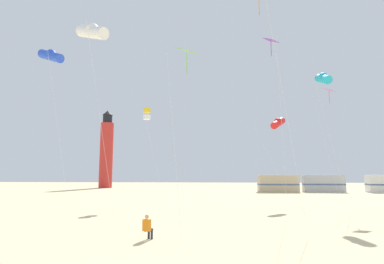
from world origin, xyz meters
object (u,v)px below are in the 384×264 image
object	(u,v)px
kite_tube_scarlet	(278,123)
kite_diamond_violet	(272,49)
lighthouse_distant	(106,151)
rv_van_silver	(323,183)
kite_tube_blue	(51,56)
kite_diamond_lime	(186,58)
kite_flyer_standing	(148,226)
kite_diamond_rainbow	(329,95)
kite_box_gold	(147,114)
kite_diamond_orange	(261,5)
rv_van_tan	(278,184)
kite_tube_cyan	(323,79)
kite_tube_white	(92,32)

from	to	relation	value
kite_tube_scarlet	kite_diamond_violet	xyz separation A→B (m)	(-2.14, -9.72, 3.86)
lighthouse_distant	rv_van_silver	bearing A→B (deg)	-16.46
lighthouse_distant	kite_tube_blue	bearing A→B (deg)	-75.87
kite_diamond_lime	kite_flyer_standing	bearing A→B (deg)	-160.88
kite_diamond_rainbow	kite_box_gold	bearing A→B (deg)	169.18
kite_tube_blue	kite_diamond_rainbow	bearing A→B (deg)	12.93
kite_flyer_standing	lighthouse_distant	distance (m)	56.09
kite_diamond_orange	kite_flyer_standing	bearing A→B (deg)	-168.92
rv_van_tan	rv_van_silver	distance (m)	7.57
lighthouse_distant	kite_diamond_violet	bearing A→B (deg)	-57.91
kite_box_gold	rv_van_silver	size ratio (longest dim) A/B	1.46
kite_flyer_standing	kite_box_gold	xyz separation A→B (m)	(-3.82, 16.22, 8.40)
kite_diamond_rainbow	lighthouse_distant	size ratio (longest dim) A/B	0.63
kite_diamond_lime	lighthouse_distant	distance (m)	55.75
kite_diamond_rainbow	kite_diamond_violet	world-z (taller)	kite_diamond_violet
kite_diamond_orange	rv_van_silver	world-z (taller)	kite_diamond_orange
kite_diamond_rainbow	rv_van_silver	world-z (taller)	kite_diamond_rainbow
kite_diamond_rainbow	kite_box_gold	distance (m)	17.19
kite_diamond_violet	kite_box_gold	xyz separation A→B (m)	(-11.06, 8.95, -2.92)
kite_box_gold	rv_van_silver	xyz separation A→B (m)	(24.57, 23.23, -7.62)
kite_box_gold	kite_tube_cyan	bearing A→B (deg)	-18.31
kite_diamond_rainbow	lighthouse_distant	world-z (taller)	lighthouse_distant
kite_diamond_violet	rv_van_tan	xyz separation A→B (m)	(5.99, 31.33, -10.54)
rv_van_silver	kite_tube_white	bearing A→B (deg)	-119.33
kite_flyer_standing	kite_diamond_violet	xyz separation A→B (m)	(7.24, 7.26, 11.32)
lighthouse_distant	kite_flyer_standing	bearing A→B (deg)	-68.25
kite_diamond_lime	rv_van_silver	distance (m)	43.92
rv_van_tan	kite_diamond_violet	bearing A→B (deg)	-102.41
kite_tube_cyan	kite_diamond_violet	size ratio (longest dim) A/B	0.90
kite_tube_cyan	kite_diamond_lime	bearing A→B (deg)	-134.64
kite_tube_scarlet	kite_diamond_rainbow	bearing A→B (deg)	-47.40
kite_diamond_rainbow	kite_tube_scarlet	world-z (taller)	kite_diamond_rainbow
kite_tube_white	kite_flyer_standing	bearing A→B (deg)	-26.85
kite_diamond_orange	rv_van_silver	bearing A→B (deg)	68.47
kite_diamond_lime	kite_tube_blue	bearing A→B (deg)	147.37
kite_tube_scarlet	kite_tube_blue	size ratio (longest dim) A/B	0.68
kite_tube_blue	rv_van_silver	xyz separation A→B (m)	(30.32, 31.64, -10.72)
kite_diamond_rainbow	rv_van_tan	size ratio (longest dim) A/B	1.62
kite_diamond_lime	kite_diamond_violet	world-z (taller)	kite_diamond_violet
kite_tube_cyan	kite_tube_scarlet	world-z (taller)	kite_tube_cyan
kite_flyer_standing	kite_box_gold	bearing A→B (deg)	-59.18
kite_box_gold	lighthouse_distant	world-z (taller)	lighthouse_distant
kite_diamond_rainbow	kite_diamond_violet	xyz separation A→B (m)	(-5.81, -5.73, 2.08)
kite_diamond_rainbow	rv_van_tan	bearing A→B (deg)	89.60
kite_diamond_orange	rv_van_silver	xyz separation A→B (m)	(15.13, 38.35, -10.49)
lighthouse_distant	rv_van_tan	bearing A→B (deg)	-21.13
kite_flyer_standing	kite_tube_cyan	distance (m)	19.15
kite_flyer_standing	rv_van_tan	xyz separation A→B (m)	(13.23, 38.59, 0.78)
kite_diamond_lime	rv_van_tan	xyz separation A→B (m)	(11.52, 38.00, -7.47)
kite_flyer_standing	kite_diamond_lime	distance (m)	8.44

